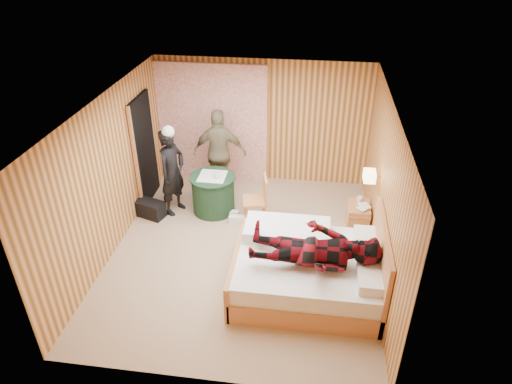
# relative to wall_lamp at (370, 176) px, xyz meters

# --- Properties ---
(floor) EXTENTS (4.20, 5.00, 0.01)m
(floor) POSITION_rel_wall_lamp_xyz_m (-1.92, -0.45, -1.30)
(floor) COLOR tan
(floor) RESTS_ON ground
(ceiling) EXTENTS (4.20, 5.00, 0.01)m
(ceiling) POSITION_rel_wall_lamp_xyz_m (-1.92, -0.45, 1.20)
(ceiling) COLOR white
(ceiling) RESTS_ON wall_back
(wall_back) EXTENTS (4.20, 0.02, 2.50)m
(wall_back) POSITION_rel_wall_lamp_xyz_m (-1.92, 2.05, -0.05)
(wall_back) COLOR #EF9C5B
(wall_back) RESTS_ON floor
(wall_left) EXTENTS (0.02, 5.00, 2.50)m
(wall_left) POSITION_rel_wall_lamp_xyz_m (-4.02, -0.45, -0.05)
(wall_left) COLOR #EF9C5B
(wall_left) RESTS_ON floor
(wall_right) EXTENTS (0.02, 5.00, 2.50)m
(wall_right) POSITION_rel_wall_lamp_xyz_m (0.18, -0.45, -0.05)
(wall_right) COLOR #EF9C5B
(wall_right) RESTS_ON floor
(curtain) EXTENTS (2.20, 0.08, 2.40)m
(curtain) POSITION_rel_wall_lamp_xyz_m (-2.92, 1.98, -0.10)
(curtain) COLOR white
(curtain) RESTS_ON floor
(doorway) EXTENTS (0.06, 0.90, 2.05)m
(doorway) POSITION_rel_wall_lamp_xyz_m (-3.98, 0.95, -0.28)
(doorway) COLOR black
(doorway) RESTS_ON floor
(wall_lamp) EXTENTS (0.26, 0.24, 0.16)m
(wall_lamp) POSITION_rel_wall_lamp_xyz_m (0.00, 0.00, 0.00)
(wall_lamp) COLOR gold
(wall_lamp) RESTS_ON wall_right
(bed) EXTENTS (2.15, 1.70, 1.17)m
(bed) POSITION_rel_wall_lamp_xyz_m (-0.80, -1.18, -0.96)
(bed) COLOR tan
(bed) RESTS_ON floor
(nightstand) EXTENTS (0.38, 0.52, 0.50)m
(nightstand) POSITION_rel_wall_lamp_xyz_m (-0.04, 0.40, -1.04)
(nightstand) COLOR tan
(nightstand) RESTS_ON floor
(round_table) EXTENTS (0.83, 0.83, 0.73)m
(round_table) POSITION_rel_wall_lamp_xyz_m (-2.66, 0.67, -0.93)
(round_table) COLOR #1C3D28
(round_table) RESTS_ON floor
(chair_far) EXTENTS (0.46, 0.46, 0.93)m
(chair_far) POSITION_rel_wall_lamp_xyz_m (-2.67, 1.33, -0.76)
(chair_far) COLOR tan
(chair_far) RESTS_ON floor
(chair_near) EXTENTS (0.48, 0.48, 0.91)m
(chair_near) POSITION_rel_wall_lamp_xyz_m (-1.77, 0.42, -0.77)
(chair_near) COLOR tan
(chair_near) RESTS_ON floor
(duffel_bag) EXTENTS (0.60, 0.44, 0.30)m
(duffel_bag) POSITION_rel_wall_lamp_xyz_m (-3.77, 0.33, -1.15)
(duffel_bag) COLOR black
(duffel_bag) RESTS_ON floor
(sneaker_left) EXTENTS (0.30, 0.13, 0.13)m
(sneaker_left) POSITION_rel_wall_lamp_xyz_m (-2.15, 0.33, -1.23)
(sneaker_left) COLOR white
(sneaker_left) RESTS_ON floor
(sneaker_right) EXTENTS (0.25, 0.11, 0.11)m
(sneaker_right) POSITION_rel_wall_lamp_xyz_m (-2.29, 0.52, -1.24)
(sneaker_right) COLOR white
(sneaker_right) RESTS_ON floor
(woman_standing) EXTENTS (0.58, 0.69, 1.62)m
(woman_standing) POSITION_rel_wall_lamp_xyz_m (-3.36, 0.57, -0.49)
(woman_standing) COLOR black
(woman_standing) RESTS_ON floor
(man_at_table) EXTENTS (1.03, 0.48, 1.72)m
(man_at_table) POSITION_rel_wall_lamp_xyz_m (-2.66, 1.36, -0.44)
(man_at_table) COLOR #756B4E
(man_at_table) RESTS_ON floor
(man_on_bed) EXTENTS (0.86, 0.67, 1.77)m
(man_on_bed) POSITION_rel_wall_lamp_xyz_m (-0.77, -1.41, -0.29)
(man_on_bed) COLOR #620911
(man_on_bed) RESTS_ON bed
(book_lower) EXTENTS (0.23, 0.27, 0.02)m
(book_lower) POSITION_rel_wall_lamp_xyz_m (-0.04, 0.35, -0.79)
(book_lower) COLOR white
(book_lower) RESTS_ON nightstand
(book_upper) EXTENTS (0.27, 0.28, 0.02)m
(book_upper) POSITION_rel_wall_lamp_xyz_m (-0.04, 0.35, -0.77)
(book_upper) COLOR white
(book_upper) RESTS_ON nightstand
(cup_nightstand) EXTENTS (0.12, 0.12, 0.09)m
(cup_nightstand) POSITION_rel_wall_lamp_xyz_m (-0.04, 0.53, -0.75)
(cup_nightstand) COLOR white
(cup_nightstand) RESTS_ON nightstand
(cup_table) EXTENTS (0.13, 0.13, 0.10)m
(cup_table) POSITION_rel_wall_lamp_xyz_m (-2.56, 0.62, -0.52)
(cup_table) COLOR white
(cup_table) RESTS_ON round_table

